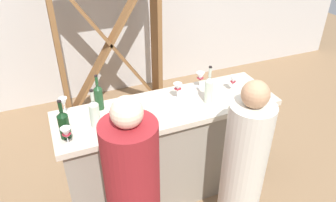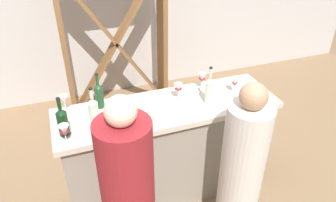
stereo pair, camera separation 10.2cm
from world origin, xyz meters
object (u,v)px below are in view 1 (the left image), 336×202
(wine_rack, at_px, (110,44))
(wine_bottle_leftmost_dark_green, at_px, (64,124))
(wine_bottle_second_left_clear_pale, at_px, (94,112))
(wine_glass_near_right, at_px, (233,81))
(wine_glass_far_center, at_px, (64,103))
(wine_bottle_second_right_clear_pale, at_px, (209,89))
(wine_glass_near_left, at_px, (67,134))
(wine_glass_far_left, at_px, (178,88))
(wine_bottle_center_olive_green, at_px, (99,96))
(wine_glass_far_right, at_px, (200,77))
(person_left_guest, at_px, (243,169))
(wine_glass_near_center, at_px, (112,113))

(wine_rack, bearing_deg, wine_bottle_leftmost_dark_green, -113.07)
(wine_bottle_second_left_clear_pale, distance_m, wine_glass_near_right, 1.25)
(wine_rack, distance_m, wine_bottle_leftmost_dark_green, 1.91)
(wine_bottle_second_left_clear_pale, relative_size, wine_glass_far_center, 1.91)
(wine_bottle_second_right_clear_pale, xyz_separation_m, wine_glass_near_left, (-1.19, -0.14, -0.02))
(wine_bottle_second_left_clear_pale, relative_size, wine_glass_far_left, 2.10)
(wine_bottle_center_olive_green, height_order, wine_glass_near_right, wine_bottle_center_olive_green)
(wine_glass_far_right, bearing_deg, person_left_guest, -89.93)
(wine_glass_near_right, xyz_separation_m, wine_glass_far_left, (-0.51, 0.07, 0.00))
(wine_bottle_leftmost_dark_green, height_order, wine_bottle_center_olive_green, wine_bottle_leftmost_dark_green)
(wine_bottle_second_left_clear_pale, xyz_separation_m, wine_bottle_center_olive_green, (0.08, 0.22, -0.00))
(wine_glass_far_center, height_order, wine_glass_far_right, wine_glass_far_center)
(wine_bottle_second_right_clear_pale, bearing_deg, wine_glass_far_center, 167.77)
(wine_bottle_second_left_clear_pale, bearing_deg, wine_bottle_leftmost_dark_green, -165.04)
(wine_rack, xyz_separation_m, wine_glass_near_center, (-0.39, -1.75, 0.16))
(wine_bottle_center_olive_green, xyz_separation_m, wine_glass_far_left, (0.66, -0.10, -0.01))
(wine_rack, xyz_separation_m, wine_glass_far_right, (0.50, -1.46, 0.14))
(wine_glass_near_center, relative_size, wine_glass_far_left, 1.07)
(wine_glass_near_center, bearing_deg, wine_glass_near_left, -162.02)
(wine_bottle_center_olive_green, distance_m, wine_glass_near_center, 0.28)
(wine_bottle_second_right_clear_pale, distance_m, wine_glass_near_left, 1.20)
(wine_glass_near_left, xyz_separation_m, wine_glass_far_center, (0.03, 0.40, 0.02))
(wine_bottle_second_right_clear_pale, bearing_deg, wine_glass_far_left, 146.13)
(wine_bottle_second_right_clear_pale, distance_m, wine_glass_near_center, 0.84)
(wine_bottle_leftmost_dark_green, distance_m, wine_glass_far_right, 1.28)
(wine_bottle_second_left_clear_pale, distance_m, person_left_guest, 1.24)
(wine_bottle_leftmost_dark_green, xyz_separation_m, wine_glass_near_left, (0.00, -0.11, -0.02))
(wine_glass_near_center, bearing_deg, wine_glass_far_center, 138.94)
(wine_bottle_leftmost_dark_green, height_order, wine_glass_far_right, wine_bottle_leftmost_dark_green)
(wine_bottle_leftmost_dark_green, xyz_separation_m, wine_bottle_second_right_clear_pale, (1.20, 0.03, 0.01))
(wine_rack, xyz_separation_m, wine_glass_far_center, (-0.71, -1.47, 0.16))
(wine_rack, bearing_deg, wine_glass_near_right, -65.81)
(wine_bottle_center_olive_green, height_order, wine_glass_near_center, wine_bottle_center_olive_green)
(wine_bottle_leftmost_dark_green, xyz_separation_m, wine_bottle_second_left_clear_pale, (0.23, 0.06, -0.00))
(wine_bottle_second_right_clear_pale, relative_size, wine_glass_near_left, 2.17)
(wine_bottle_leftmost_dark_green, xyz_separation_m, wine_glass_near_right, (1.48, 0.11, -0.02))
(wine_bottle_leftmost_dark_green, xyz_separation_m, wine_glass_near_center, (0.36, 0.01, -0.00))
(wine_glass_near_left, bearing_deg, wine_glass_far_left, 16.70)
(wine_bottle_center_olive_green, relative_size, wine_bottle_second_right_clear_pale, 0.92)
(wine_glass_near_left, relative_size, wine_glass_near_center, 0.97)
(wine_glass_near_center, relative_size, wine_glass_far_center, 0.97)
(wine_bottle_leftmost_dark_green, distance_m, wine_glass_far_center, 0.29)
(wine_glass_far_center, bearing_deg, wine_glass_near_left, -94.66)
(wine_bottle_second_left_clear_pale, height_order, person_left_guest, person_left_guest)
(wine_glass_far_left, distance_m, wine_glass_far_center, 0.95)
(wine_bottle_second_right_clear_pale, bearing_deg, wine_glass_near_right, 14.95)
(wine_glass_near_right, bearing_deg, wine_rack, 114.19)
(wine_glass_far_right, bearing_deg, wine_rack, 108.83)
(person_left_guest, bearing_deg, wine_glass_near_center, 61.73)
(wine_glass_near_center, xyz_separation_m, wine_glass_far_center, (-0.32, 0.28, 0.01))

